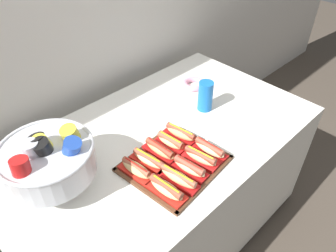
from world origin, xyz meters
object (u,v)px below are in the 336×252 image
Objects in this scene: hot_dog_3 at (200,158)px; hot_dog_2 at (189,168)px; hot_dog_6 at (149,160)px; donut at (194,84)px; hot_dog_5 at (136,170)px; hot_dog_8 at (171,142)px; buffet_table at (161,185)px; hot_dog_1 at (178,178)px; hot_dog_4 at (210,149)px; hot_dog_0 at (166,189)px; hot_dog_7 at (160,150)px; cup_stack at (205,96)px; hot_dog_9 at (181,134)px; serving_tray at (174,164)px; punch_bowl at (48,159)px.

hot_dog_2 is at bearing -174.31° from hot_dog_3.
donut is at bearing 25.51° from hot_dog_6.
hot_dog_5 and hot_dog_8 have the same top height.
hot_dog_1 is (-0.15, -0.28, 0.41)m from buffet_table.
hot_dog_2 is 1.00× the size of hot_dog_4.
hot_dog_1 is 1.09× the size of hot_dog_5.
hot_dog_0 is 1.04× the size of hot_dog_4.
hot_dog_7 is at bearing 95.69° from hot_dog_2.
hot_dog_7 is at bearing 5.69° from hot_dog_5.
cup_stack is (0.35, 0.09, 0.05)m from hot_dog_8.
hot_dog_7 is 1.02× the size of hot_dog_9.
hot_dog_3 reaches higher than hot_dog_4.
hot_dog_2 is 1.23× the size of donut.
hot_dog_4 is at bearing -30.57° from hot_dog_6.
hot_dog_0 reaches higher than hot_dog_7.
hot_dog_8 reaches higher than serving_tray.
hot_dog_2 is at bearing 5.69° from hot_dog_0.
buffet_table is 0.48m from hot_dog_4.
hot_dog_8 is at bearing 5.69° from hot_dog_6.
hot_dog_4 is at bearing -135.81° from cup_stack.
punch_bowl is at bearing 151.34° from hot_dog_4.
serving_tray is at bearing -145.50° from hot_dog_9.
hot_dog_5 is 0.96× the size of hot_dog_7.
hot_dog_6 is (0.06, 0.17, -0.00)m from hot_dog_0.
hot_dog_8 is at bearing -18.32° from punch_bowl.
hot_dog_4 is 0.68m from punch_bowl.
hot_dog_5 is at bearing -34.39° from punch_bowl.
hot_dog_7 is at bearing -152.13° from donut.
hot_dog_6 is at bearing -174.31° from hot_dog_9.
hot_dog_0 is at bearing -145.50° from serving_tray.
cup_stack is (0.57, 0.11, 0.05)m from hot_dog_5.
hot_dog_4 is 1.08× the size of hot_dog_8.
hot_dog_1 and hot_dog_2 have the same top height.
hot_dog_4 is (0.07, 0.01, -0.00)m from hot_dog_3.
serving_tray is at bearing 34.50° from hot_dog_0.
cup_stack is (0.84, -0.07, -0.07)m from punch_bowl.
buffet_table is at bearing -7.42° from punch_bowl.
punch_bowl reaches higher than donut.
hot_dog_3 reaches higher than hot_dog_9.
hot_dog_1 is at bearing -174.31° from hot_dog_2.
hot_dog_1 is at bearing -138.06° from hot_dog_9.
hot_dog_7 is at bearing 95.69° from serving_tray.
serving_tray is 0.46m from cup_stack.
hot_dog_3 is 0.64m from donut.
hot_dog_8 is 0.36m from cup_stack.
hot_dog_5 is (-0.16, 0.07, 0.03)m from serving_tray.
buffet_table is 0.49m from hot_dog_2.
hot_dog_0 is 0.18m from hot_dog_6.
hot_dog_1 reaches higher than donut.
hot_dog_2 is at bearing -59.87° from hot_dog_6.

